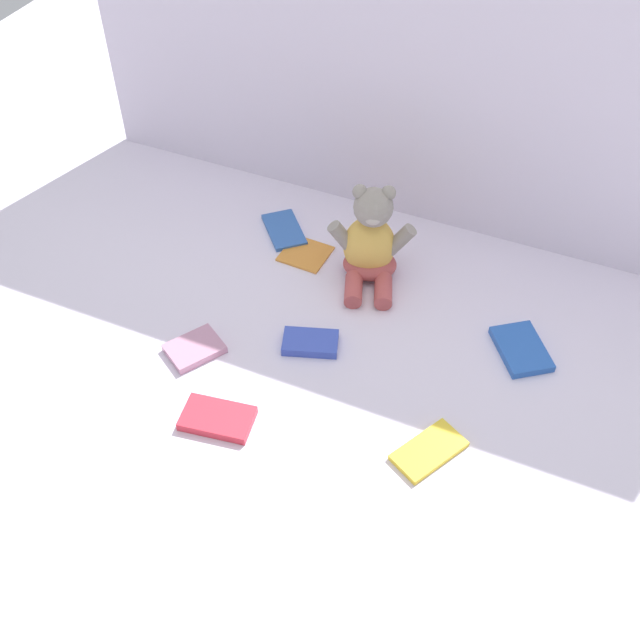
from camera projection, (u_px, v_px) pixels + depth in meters
name	position (u px, v px, depth m)	size (l,w,h in m)	color
ground_plane	(338.00, 321.00, 1.62)	(3.20, 3.20, 0.00)	silver
backdrop_drape	(418.00, 60.00, 1.60)	(1.59, 0.03, 0.78)	silver
teddy_bear	(371.00, 245.00, 1.66)	(0.19, 0.19, 0.23)	#E5B24C
book_case_0	(310.00, 343.00, 1.56)	(0.07, 0.11, 0.02)	#364DB7
book_case_1	(217.00, 418.00, 1.43)	(0.08, 0.13, 0.02)	red
book_case_2	(284.00, 230.00, 1.82)	(0.08, 0.13, 0.01)	#315FAD
book_case_3	(305.00, 253.00, 1.76)	(0.10, 0.10, 0.01)	orange
book_case_4	(195.00, 349.00, 1.55)	(0.08, 0.11, 0.02)	#B47C98
book_case_5	(521.00, 349.00, 1.55)	(0.09, 0.13, 0.02)	#2658B3
book_case_6	(429.00, 451.00, 1.38)	(0.07, 0.14, 0.01)	yellow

